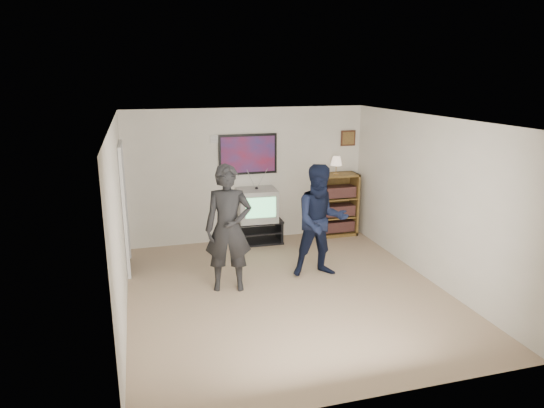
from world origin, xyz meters
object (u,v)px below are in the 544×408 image
person_tall (228,228)px  crt_television (257,205)px  media_stand (258,231)px  bookshelf (337,205)px  person_short (321,221)px

person_tall → crt_television: bearing=76.3°
media_stand → bookshelf: 1.67m
media_stand → bookshelf: bookshelf is taller
person_short → media_stand: bearing=113.3°
media_stand → crt_television: (-0.02, 0.00, 0.52)m
person_tall → bookshelf: bearing=48.8°
media_stand → person_tall: 2.18m
media_stand → person_short: (0.57, -1.74, 0.66)m
crt_television → media_stand: bearing=2.7°
crt_television → person_tall: size_ratio=0.38×
bookshelf → person_tall: bearing=-142.8°
crt_television → person_tall: (-0.88, -1.86, 0.19)m
bookshelf → person_short: 2.09m
person_tall → person_short: bearing=16.3°
crt_television → person_short: person_short is taller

